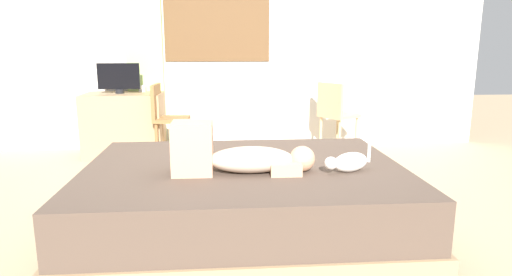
# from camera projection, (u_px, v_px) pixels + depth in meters

# --- Properties ---
(ground_plane) EXTENTS (16.00, 16.00, 0.00)m
(ground_plane) POSITION_uv_depth(u_px,v_px,m) (245.00, 223.00, 3.22)
(ground_plane) COLOR tan
(back_wall_with_window) EXTENTS (6.40, 0.14, 2.90)m
(back_wall_with_window) POSITION_uv_depth(u_px,v_px,m) (232.00, 32.00, 5.41)
(back_wall_with_window) COLOR silver
(back_wall_with_window) RESTS_ON ground
(bed) EXTENTS (2.26, 1.69, 0.47)m
(bed) POSITION_uv_depth(u_px,v_px,m) (244.00, 197.00, 3.08)
(bed) COLOR #997A56
(bed) RESTS_ON ground
(person_lying) EXTENTS (0.94, 0.28, 0.34)m
(person_lying) POSITION_uv_depth(u_px,v_px,m) (236.00, 156.00, 2.84)
(person_lying) COLOR #CCB299
(person_lying) RESTS_ON bed
(cat) EXTENTS (0.34, 0.19, 0.21)m
(cat) POSITION_uv_depth(u_px,v_px,m) (348.00, 162.00, 2.86)
(cat) COLOR silver
(cat) RESTS_ON bed
(desk) EXTENTS (0.90, 0.56, 0.74)m
(desk) POSITION_uv_depth(u_px,v_px,m) (125.00, 125.00, 5.15)
(desk) COLOR #997A56
(desk) RESTS_ON ground
(tv_monitor) EXTENTS (0.48, 0.10, 0.35)m
(tv_monitor) POSITION_uv_depth(u_px,v_px,m) (119.00, 78.00, 5.03)
(tv_monitor) COLOR black
(tv_monitor) RESTS_ON desk
(cup) EXTENTS (0.08, 0.08, 0.08)m
(cup) POSITION_uv_depth(u_px,v_px,m) (142.00, 88.00, 5.25)
(cup) COLOR white
(cup) RESTS_ON desk
(chair_by_desk) EXTENTS (0.40, 0.40, 0.86)m
(chair_by_desk) POSITION_uv_depth(u_px,v_px,m) (165.00, 115.00, 4.96)
(chair_by_desk) COLOR brown
(chair_by_desk) RESTS_ON ground
(chair_spare) EXTENTS (0.53, 0.53, 0.86)m
(chair_spare) POSITION_uv_depth(u_px,v_px,m) (335.00, 112.00, 5.20)
(chair_spare) COLOR tan
(chair_spare) RESTS_ON ground
(curtain_left) EXTENTS (0.44, 0.06, 2.55)m
(curtain_left) POSITION_uv_depth(u_px,v_px,m) (144.00, 46.00, 5.25)
(curtain_left) COLOR #ADCC75
(curtain_left) RESTS_ON ground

